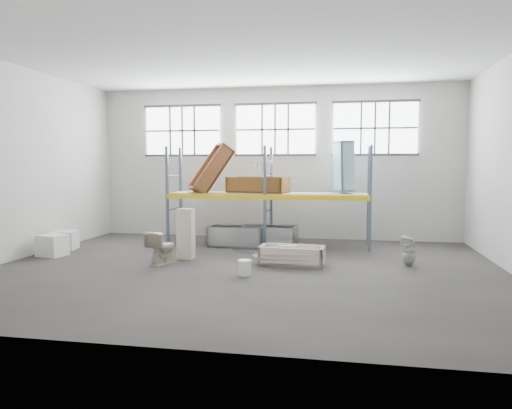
% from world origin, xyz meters
% --- Properties ---
extents(floor, '(12.00, 10.00, 0.10)m').
position_xyz_m(floor, '(0.00, 0.00, -0.05)').
color(floor, '#443E3A').
rests_on(floor, ground).
extents(ceiling, '(12.00, 10.00, 0.10)m').
position_xyz_m(ceiling, '(0.00, 0.00, 5.05)').
color(ceiling, silver).
rests_on(ceiling, ground).
extents(wall_back, '(12.00, 0.10, 5.00)m').
position_xyz_m(wall_back, '(0.00, 5.05, 2.50)').
color(wall_back, '#B5B0A7').
rests_on(wall_back, ground).
extents(wall_front, '(12.00, 0.10, 5.00)m').
position_xyz_m(wall_front, '(0.00, -5.05, 2.50)').
color(wall_front, '#A8A39B').
rests_on(wall_front, ground).
extents(wall_left, '(0.10, 10.00, 5.00)m').
position_xyz_m(wall_left, '(-6.05, 0.00, 2.50)').
color(wall_left, '#AEA9A0').
rests_on(wall_left, ground).
extents(window_left, '(2.60, 0.04, 1.60)m').
position_xyz_m(window_left, '(-3.20, 4.94, 3.60)').
color(window_left, white).
rests_on(window_left, wall_back).
extents(window_mid, '(2.60, 0.04, 1.60)m').
position_xyz_m(window_mid, '(0.00, 4.94, 3.60)').
color(window_mid, white).
rests_on(window_mid, wall_back).
extents(window_right, '(2.60, 0.04, 1.60)m').
position_xyz_m(window_right, '(3.20, 4.94, 3.60)').
color(window_right, white).
rests_on(window_right, wall_back).
extents(rack_upright_la, '(0.08, 0.08, 3.00)m').
position_xyz_m(rack_upright_la, '(-3.00, 2.90, 1.50)').
color(rack_upright_la, slate).
rests_on(rack_upright_la, floor).
extents(rack_upright_lb, '(0.08, 0.08, 3.00)m').
position_xyz_m(rack_upright_lb, '(-3.00, 4.10, 1.50)').
color(rack_upright_lb, slate).
rests_on(rack_upright_lb, floor).
extents(rack_upright_ma, '(0.08, 0.08, 3.00)m').
position_xyz_m(rack_upright_ma, '(0.00, 2.90, 1.50)').
color(rack_upright_ma, slate).
rests_on(rack_upright_ma, floor).
extents(rack_upright_mb, '(0.08, 0.08, 3.00)m').
position_xyz_m(rack_upright_mb, '(0.00, 4.10, 1.50)').
color(rack_upright_mb, slate).
rests_on(rack_upright_mb, floor).
extents(rack_upright_ra, '(0.08, 0.08, 3.00)m').
position_xyz_m(rack_upright_ra, '(3.00, 2.90, 1.50)').
color(rack_upright_ra, slate).
rests_on(rack_upright_ra, floor).
extents(rack_upright_rb, '(0.08, 0.08, 3.00)m').
position_xyz_m(rack_upright_rb, '(3.00, 4.10, 1.50)').
color(rack_upright_rb, slate).
rests_on(rack_upright_rb, floor).
extents(rack_beam_front, '(6.00, 0.10, 0.14)m').
position_xyz_m(rack_beam_front, '(0.00, 2.90, 1.50)').
color(rack_beam_front, yellow).
rests_on(rack_beam_front, floor).
extents(rack_beam_back, '(6.00, 0.10, 0.14)m').
position_xyz_m(rack_beam_back, '(0.00, 4.10, 1.50)').
color(rack_beam_back, yellow).
rests_on(rack_beam_back, floor).
extents(shelf_deck, '(5.90, 1.10, 0.03)m').
position_xyz_m(shelf_deck, '(0.00, 3.50, 1.58)').
color(shelf_deck, gray).
rests_on(shelf_deck, floor).
extents(wet_patch, '(1.80, 1.80, 0.00)m').
position_xyz_m(wet_patch, '(0.00, 2.70, 0.00)').
color(wet_patch, black).
rests_on(wet_patch, floor).
extents(bathtub_beige, '(1.60, 0.82, 0.46)m').
position_xyz_m(bathtub_beige, '(1.05, 0.68, 0.23)').
color(bathtub_beige, beige).
rests_on(bathtub_beige, floor).
extents(cistern_spare, '(0.47, 0.30, 0.42)m').
position_xyz_m(cistern_spare, '(0.95, 0.61, 0.28)').
color(cistern_spare, beige).
rests_on(cistern_spare, bathtub_beige).
extents(sink_in_tub, '(0.63, 0.63, 0.17)m').
position_xyz_m(sink_in_tub, '(0.33, 0.53, 0.16)').
color(sink_in_tub, beige).
rests_on(sink_in_tub, bathtub_beige).
extents(toilet_beige, '(0.65, 0.90, 0.82)m').
position_xyz_m(toilet_beige, '(-2.13, 0.22, 0.41)').
color(toilet_beige, beige).
rests_on(toilet_beige, floor).
extents(cistern_tall, '(0.44, 0.30, 1.31)m').
position_xyz_m(cistern_tall, '(-1.75, 0.92, 0.66)').
color(cistern_tall, beige).
rests_on(cistern_tall, floor).
extents(toilet_white, '(0.43, 0.43, 0.73)m').
position_xyz_m(toilet_white, '(3.85, 1.12, 0.36)').
color(toilet_white, silver).
rests_on(toilet_white, floor).
extents(steel_tub_left, '(1.67, 0.81, 0.61)m').
position_xyz_m(steel_tub_left, '(-0.88, 3.01, 0.30)').
color(steel_tub_left, '#989BA0').
rests_on(steel_tub_left, floor).
extents(steel_tub_right, '(1.69, 0.87, 0.60)m').
position_xyz_m(steel_tub_right, '(0.08, 3.27, 0.30)').
color(steel_tub_right, '#9EA1A5').
rests_on(steel_tub_right, floor).
extents(rust_tub_flat, '(1.91, 1.14, 0.50)m').
position_xyz_m(rust_tub_flat, '(-0.34, 3.58, 1.82)').
color(rust_tub_flat, brown).
rests_on(rust_tub_flat, shelf_deck).
extents(rust_tub_tilted, '(1.56, 1.36, 1.64)m').
position_xyz_m(rust_tub_tilted, '(-1.79, 3.49, 2.29)').
color(rust_tub_tilted, brown).
rests_on(rust_tub_tilted, shelf_deck).
extents(sink_on_shelf, '(0.62, 0.48, 0.54)m').
position_xyz_m(sink_on_shelf, '(-0.14, 3.29, 2.09)').
color(sink_on_shelf, silver).
rests_on(sink_on_shelf, rust_tub_flat).
extents(blue_tub_upright, '(0.71, 0.83, 1.51)m').
position_xyz_m(blue_tub_upright, '(2.23, 3.71, 2.40)').
color(blue_tub_upright, '#89B2CF').
rests_on(blue_tub_upright, shelf_deck).
extents(bucket, '(0.30, 0.30, 0.35)m').
position_xyz_m(bucket, '(0.15, -0.65, 0.17)').
color(bucket, silver).
rests_on(bucket, floor).
extents(carton_near, '(0.76, 0.69, 0.57)m').
position_xyz_m(carton_near, '(-5.40, 0.64, 0.29)').
color(carton_near, silver).
rests_on(carton_near, floor).
extents(carton_far, '(0.75, 0.75, 0.53)m').
position_xyz_m(carton_far, '(-5.66, 1.61, 0.27)').
color(carton_far, beige).
rests_on(carton_far, floor).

